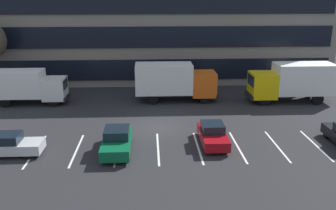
{
  "coord_description": "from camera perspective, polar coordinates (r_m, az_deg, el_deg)",
  "views": [
    {
      "loc": [
        -0.51,
        -27.39,
        10.51
      ],
      "look_at": [
        0.98,
        1.4,
        1.4
      ],
      "focal_mm": 39.03,
      "sensor_mm": 36.0,
      "label": 1
    }
  ],
  "objects": [
    {
      "name": "office_building",
      "position": [
        45.47,
        -2.38,
        13.34
      ],
      "size": [
        41.44,
        10.35,
        14.4
      ],
      "color": "slate",
      "rests_on": "ground_plane"
    },
    {
      "name": "box_truck_white",
      "position": [
        37.27,
        -21.15,
        2.9
      ],
      "size": [
        7.08,
        2.34,
        3.28
      ],
      "color": "white",
      "rests_on": "ground_plane"
    },
    {
      "name": "sedan_forest",
      "position": [
        25.02,
        -7.99,
        -5.58
      ],
      "size": [
        1.88,
        4.48,
        1.61
      ],
      "color": "#0C5933",
      "rests_on": "ground_plane"
    },
    {
      "name": "sedan_silver",
      "position": [
        26.5,
        -23.42,
        -5.74
      ],
      "size": [
        4.1,
        1.72,
        1.47
      ],
      "color": "silver",
      "rests_on": "ground_plane"
    },
    {
      "name": "sedan_maroon",
      "position": [
        26.19,
        7.0,
        -4.59
      ],
      "size": [
        1.75,
        4.17,
        1.49
      ],
      "color": "maroon",
      "rests_on": "ground_plane"
    },
    {
      "name": "lot_markings",
      "position": [
        25.52,
        -1.56,
        -6.78
      ],
      "size": [
        22.54,
        5.4,
        0.01
      ],
      "color": "silver",
      "rests_on": "ground_plane"
    },
    {
      "name": "ground_plane",
      "position": [
        29.35,
        -1.77,
        -3.46
      ],
      "size": [
        120.0,
        120.0,
        0.0
      ],
      "primitive_type": "plane",
      "color": "#262628"
    },
    {
      "name": "box_truck_orange",
      "position": [
        35.76,
        0.96,
        3.9
      ],
      "size": [
        7.98,
        2.64,
        3.7
      ],
      "color": "#D85914",
      "rests_on": "ground_plane"
    },
    {
      "name": "box_truck_yellow",
      "position": [
        37.45,
        18.92,
        3.64
      ],
      "size": [
        8.14,
        2.7,
        3.77
      ],
      "color": "yellow",
      "rests_on": "ground_plane"
    }
  ]
}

